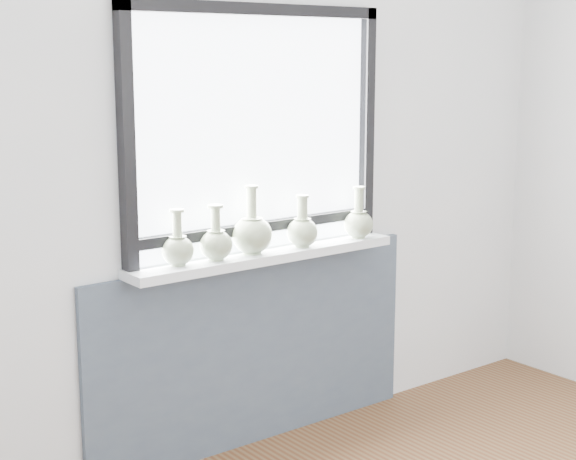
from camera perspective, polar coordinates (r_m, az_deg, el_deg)
back_wall at (r=3.84m, az=-2.37°, el=4.70°), size 3.60×0.02×2.60m
apron_panel at (r=4.01m, az=-2.02°, el=-7.79°), size 1.70×0.03×0.86m
windowsill at (r=3.83m, az=-1.46°, el=-1.69°), size 1.32×0.18×0.04m
window at (r=3.80m, az=-2.06°, el=6.76°), size 1.30×0.06×1.05m
vase_a at (r=3.58m, az=-7.14°, el=-1.15°), size 0.13×0.13×0.23m
vase_b at (r=3.66m, az=-4.67°, el=-0.81°), size 0.14×0.14×0.23m
vase_c at (r=3.77m, az=-2.34°, el=-0.18°), size 0.18×0.18×0.30m
vase_d at (r=3.90m, az=0.94°, el=0.02°), size 0.14×0.14×0.23m
vase_e at (r=4.11m, az=4.58°, el=0.52°), size 0.14×0.14×0.24m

